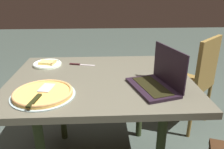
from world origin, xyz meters
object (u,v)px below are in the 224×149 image
at_px(dining_table, 101,88).
at_px(pizza_plate, 47,64).
at_px(laptop, 158,80).
at_px(table_knife, 80,65).
at_px(chair_near, 193,78).
at_px(pizza_tray, 43,93).

height_order(dining_table, pizza_plate, pizza_plate).
distance_m(laptop, table_knife, 0.69).
relative_size(pizza_plate, chair_near, 0.24).
bearing_deg(table_knife, pizza_tray, -107.66).
height_order(table_knife, chair_near, chair_near).
bearing_deg(pizza_plate, chair_near, 10.79).
relative_size(dining_table, chair_near, 1.33).
relative_size(dining_table, laptop, 3.16).
relative_size(laptop, pizza_plate, 1.78).
bearing_deg(laptop, chair_near, 52.51).
bearing_deg(pizza_tray, laptop, 5.74).
distance_m(dining_table, chair_near, 1.05).
bearing_deg(table_knife, laptop, -40.93).
bearing_deg(table_knife, chair_near, 13.57).
bearing_deg(chair_near, pizza_plate, -169.21).
height_order(pizza_plate, pizza_tray, pizza_plate).
height_order(laptop, pizza_tray, laptop).
bearing_deg(chair_near, laptop, -127.49).
distance_m(dining_table, pizza_tray, 0.43).
bearing_deg(pizza_tray, chair_near, 32.30).
bearing_deg(chair_near, pizza_tray, -147.70).
xyz_separation_m(pizza_plate, table_knife, (0.25, -0.01, -0.01)).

